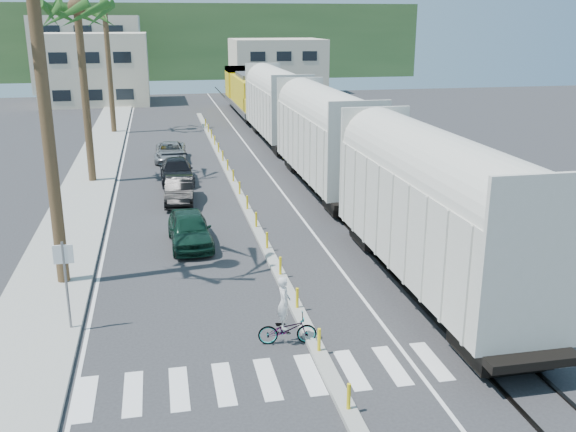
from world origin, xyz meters
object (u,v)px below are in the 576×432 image
object	(u,v)px
street_sign	(65,274)
cyclist	(286,323)
car_second	(179,190)
car_lead	(190,229)

from	to	relation	value
street_sign	cyclist	xyz separation A→B (m)	(6.51, -2.11, -1.28)
street_sign	car_second	world-z (taller)	street_sign
car_lead	car_second	distance (m)	6.94
car_lead	cyclist	distance (m)	9.85
car_lead	cyclist	size ratio (longest dim) A/B	2.04
car_lead	car_second	world-z (taller)	car_lead
car_second	cyclist	world-z (taller)	cyclist
car_second	cyclist	distance (m)	16.69
car_second	cyclist	bearing A→B (deg)	-77.68
street_sign	cyclist	size ratio (longest dim) A/B	1.38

